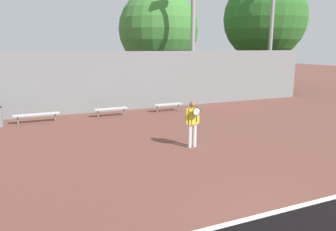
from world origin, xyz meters
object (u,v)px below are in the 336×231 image
at_px(bench_adjacent_court, 168,105).
at_px(light_pole_near_left, 193,21).
at_px(bench_courtside_far, 111,109).
at_px(bench_courtside_near, 37,115).
at_px(light_pole_far_right, 272,24).
at_px(tree_green_broad, 265,19).
at_px(tree_green_tall, 158,30).
at_px(tennis_net, 326,226).
at_px(tennis_player, 192,121).

height_order(bench_adjacent_court, light_pole_near_left, light_pole_near_left).
xyz_separation_m(bench_courtside_far, light_pole_near_left, (5.58, 1.58, 4.65)).
distance_m(bench_courtside_near, light_pole_far_right, 16.16).
relative_size(bench_courtside_far, tree_green_broad, 0.19).
relative_size(bench_courtside_far, light_pole_far_right, 0.20).
bearing_deg(bench_adjacent_court, light_pole_far_right, 12.12).
height_order(tree_green_tall, tree_green_broad, tree_green_broad).
relative_size(tennis_net, light_pole_far_right, 1.32).
relative_size(bench_adjacent_court, tree_green_tall, 0.21).
bearing_deg(bench_adjacent_court, light_pole_near_left, 34.08).
distance_m(tennis_net, bench_adjacent_court, 13.16).
xyz_separation_m(tennis_net, light_pole_far_right, (11.25, 14.70, 4.51)).
bearing_deg(tree_green_broad, bench_courtside_far, -160.04).
xyz_separation_m(bench_adjacent_court, tree_green_tall, (1.92, 6.07, 4.37)).
bearing_deg(tree_green_tall, light_pole_near_left, -84.72).
relative_size(tennis_net, bench_courtside_near, 5.49).
xyz_separation_m(light_pole_near_left, tree_green_broad, (8.22, 3.43, 0.66)).
bearing_deg(light_pole_near_left, tree_green_tall, 95.28).
bearing_deg(tree_green_broad, light_pole_far_right, -122.47).
bearing_deg(light_pole_near_left, tennis_net, -109.27).
distance_m(bench_courtside_far, tree_green_tall, 9.09).
bearing_deg(bench_courtside_far, tree_green_broad, 19.96).
bearing_deg(tree_green_tall, tennis_net, -103.75).
xyz_separation_m(bench_courtside_near, light_pole_near_left, (9.17, 1.58, 4.65)).
relative_size(bench_courtside_far, light_pole_near_left, 0.20).
height_order(light_pole_far_right, tree_green_broad, tree_green_broad).
bearing_deg(tennis_net, tree_green_broad, 53.42).
bearing_deg(bench_adjacent_court, bench_courtside_far, 180.00).
height_order(tennis_player, light_pole_near_left, light_pole_near_left).
bearing_deg(bench_courtside_near, tree_green_broad, 16.07).
xyz_separation_m(bench_courtside_near, bench_courtside_far, (3.60, 0.00, -0.00)).
bearing_deg(light_pole_far_right, light_pole_near_left, -177.69).
bearing_deg(light_pole_far_right, tennis_player, -141.62).
bearing_deg(tree_green_tall, tennis_player, -106.93).
height_order(light_pole_near_left, tree_green_broad, tree_green_broad).
distance_m(tennis_net, light_pole_far_right, 19.05).
distance_m(light_pole_near_left, tree_green_broad, 8.93).
bearing_deg(bench_courtside_far, bench_adjacent_court, 0.00).
bearing_deg(bench_courtside_far, tennis_player, -78.01).
bearing_deg(tennis_player, tree_green_tall, 70.90).
height_order(bench_courtside_far, tree_green_tall, tree_green_tall).
relative_size(tennis_player, light_pole_near_left, 0.19).
bearing_deg(light_pole_near_left, bench_courtside_near, -170.22).
bearing_deg(tennis_net, light_pole_near_left, 70.73).
xyz_separation_m(tennis_net, bench_courtside_near, (-4.12, 12.87, -0.15)).
distance_m(light_pole_near_left, light_pole_far_right, 6.20).
bearing_deg(tree_green_broad, bench_adjacent_court, -154.62).
bearing_deg(light_pole_far_right, tree_green_broad, 57.53).
relative_size(tennis_player, bench_courtside_near, 0.81).
distance_m(bench_adjacent_court, tree_green_tall, 7.72).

